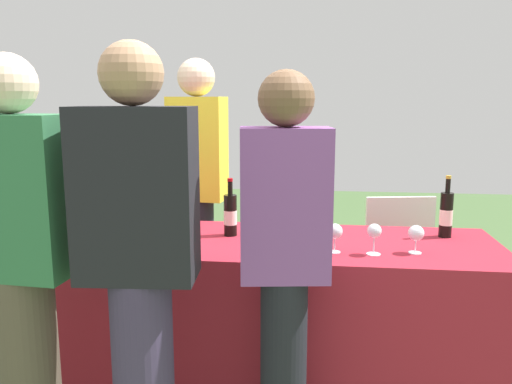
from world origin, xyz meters
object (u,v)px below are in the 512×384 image
(guest_1, at_px, (139,258))
(guest_2, at_px, (285,255))
(guest_0, at_px, (21,256))
(menu_board, at_px, (398,262))
(ice_bucket, at_px, (97,210))
(server_pouring, at_px, (198,182))
(wine_glass_3, at_px, (335,232))
(wine_glass_0, at_px, (135,228))
(wine_glass_2, at_px, (266,227))
(wine_bottle_2, at_px, (230,215))
(wine_glass_4, at_px, (374,232))
(wine_glass_1, at_px, (169,221))
(wine_bottle_0, at_px, (162,206))
(wine_bottle_1, at_px, (179,212))
(wine_glass_5, at_px, (416,234))
(wine_bottle_3, at_px, (446,214))

(guest_1, bearing_deg, guest_2, 15.33)
(guest_0, height_order, menu_board, guest_0)
(guest_0, bearing_deg, ice_bucket, 99.95)
(server_pouring, distance_m, menu_board, 1.43)
(wine_glass_3, bearing_deg, wine_glass_0, -179.75)
(guest_0, bearing_deg, menu_board, 47.38)
(wine_glass_2, bearing_deg, wine_bottle_2, 136.22)
(wine_glass_3, xyz_separation_m, guest_1, (-0.74, -0.59, 0.03))
(ice_bucket, bearing_deg, wine_glass_4, -13.14)
(wine_glass_2, distance_m, server_pouring, 0.94)
(wine_glass_1, xyz_separation_m, server_pouring, (-0.02, 0.73, 0.08))
(wine_bottle_2, bearing_deg, wine_bottle_0, 163.36)
(wine_bottle_1, bearing_deg, wine_bottle_0, 145.21)
(wine_glass_1, bearing_deg, wine_bottle_1, 91.33)
(wine_bottle_2, xyz_separation_m, wine_glass_5, (0.92, -0.22, -0.02))
(wine_glass_1, distance_m, guest_2, 0.79)
(wine_glass_4, relative_size, server_pouring, 0.08)
(wine_bottle_0, relative_size, guest_2, 0.21)
(guest_0, bearing_deg, wine_glass_5, 24.74)
(ice_bucket, bearing_deg, wine_bottle_3, 0.50)
(server_pouring, distance_m, guest_0, 1.45)
(wine_glass_1, relative_size, wine_glass_3, 1.07)
(wine_glass_1, relative_size, guest_0, 0.09)
(wine_bottle_1, xyz_separation_m, wine_bottle_2, (0.29, -0.04, 0.00))
(wine_glass_4, distance_m, guest_2, 0.55)
(wine_bottle_0, height_order, server_pouring, server_pouring)
(wine_glass_0, distance_m, wine_glass_5, 1.35)
(wine_bottle_2, relative_size, ice_bucket, 1.55)
(wine_glass_3, bearing_deg, guest_0, -155.26)
(wine_bottle_2, relative_size, wine_glass_5, 2.28)
(wine_glass_3, distance_m, wine_glass_4, 0.18)
(wine_glass_0, xyz_separation_m, menu_board, (1.43, 1.02, -0.44))
(wine_bottle_1, bearing_deg, wine_bottle_2, -7.73)
(menu_board, bearing_deg, wine_bottle_2, -152.83)
(wine_glass_1, bearing_deg, wine_glass_4, -5.93)
(server_pouring, height_order, menu_board, server_pouring)
(wine_bottle_0, bearing_deg, wine_glass_4, -18.84)
(wine_bottle_1, distance_m, wine_glass_4, 1.05)
(wine_bottle_0, distance_m, guest_2, 1.07)
(wine_glass_5, bearing_deg, guest_1, -150.83)
(guest_2, bearing_deg, wine_glass_5, 28.77)
(wine_bottle_3, bearing_deg, wine_glass_1, -169.47)
(wine_glass_3, distance_m, menu_board, 1.20)
(wine_glass_0, relative_size, server_pouring, 0.07)
(wine_bottle_1, relative_size, wine_bottle_3, 0.97)
(wine_bottle_1, height_order, guest_0, guest_0)
(wine_glass_5, height_order, menu_board, wine_glass_5)
(wine_glass_0, xyz_separation_m, wine_glass_1, (0.15, 0.10, 0.02))
(wine_bottle_0, bearing_deg, wine_glass_1, -66.18)
(wine_glass_5, height_order, guest_2, guest_2)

